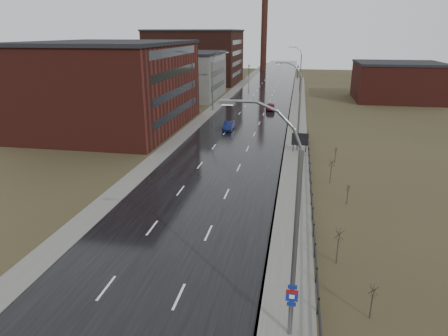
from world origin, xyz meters
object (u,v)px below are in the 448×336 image
at_px(streetlight_main, 289,230).
at_px(car_far, 270,107).
at_px(car_near, 229,126).
at_px(billboard, 300,140).

bearing_deg(streetlight_main, car_far, 94.80).
bearing_deg(car_far, car_near, 68.48).
bearing_deg(car_near, streetlight_main, -77.81).
xyz_separation_m(billboard, car_far, (-5.85, 28.81, -1.02)).
bearing_deg(billboard, car_near, 136.05).
height_order(car_near, car_far, car_far).
bearing_deg(billboard, streetlight_main, -91.08).
xyz_separation_m(streetlight_main, car_far, (-5.23, 62.19, -5.31)).
bearing_deg(car_near, car_far, 72.49).
height_order(streetlight_main, billboard, streetlight_main).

